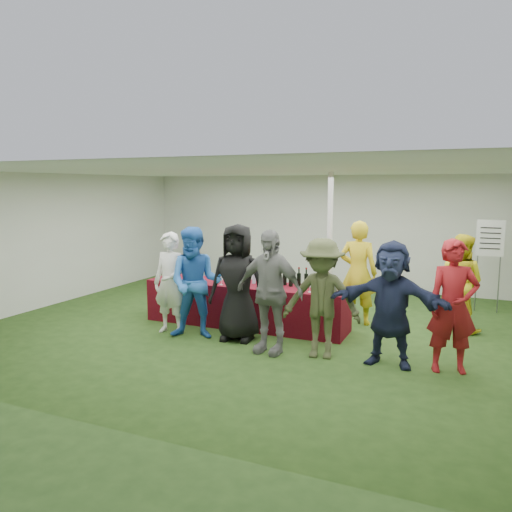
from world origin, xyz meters
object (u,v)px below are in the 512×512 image
at_px(customer_1, 196,283).
at_px(customer_3, 269,291).
at_px(dump_bucket, 330,288).
at_px(customer_2, 237,282).
at_px(customer_0, 170,283).
at_px(customer_6, 453,306).
at_px(customer_4, 322,299).
at_px(staff_back, 460,283).
at_px(serving_table, 246,305).
at_px(wine_list_sign, 490,245).
at_px(customer_5, 391,304).
at_px(staff_pourer, 358,273).

xyz_separation_m(customer_1, customer_3, (1.35, -0.19, 0.01)).
height_order(dump_bucket, customer_2, customer_2).
height_order(customer_0, customer_6, customer_6).
height_order(customer_4, customer_6, customer_6).
bearing_deg(staff_back, customer_4, 74.80).
distance_m(serving_table, staff_back, 3.67).
distance_m(serving_table, dump_bucket, 1.65).
bearing_deg(wine_list_sign, dump_bucket, -128.35).
distance_m(customer_1, customer_2, 0.68).
bearing_deg(customer_5, wine_list_sign, 73.65).
relative_size(serving_table, staff_pourer, 1.95).
relative_size(customer_0, customer_4, 0.99).
distance_m(dump_bucket, staff_back, 2.34).
bearing_deg(staff_pourer, serving_table, 27.98).
relative_size(customer_3, customer_6, 1.03).
bearing_deg(customer_2, staff_back, 25.23).
distance_m(customer_3, customer_5, 1.72).
distance_m(staff_back, customer_2, 3.77).
bearing_deg(staff_pourer, customer_1, 41.02).
distance_m(serving_table, customer_1, 1.18).
bearing_deg(customer_5, customer_0, -178.89).
xyz_separation_m(dump_bucket, staff_back, (1.88, 1.40, -0.01)).
distance_m(staff_back, customer_5, 2.32).
xyz_separation_m(customer_1, customer_6, (3.85, 0.04, -0.02)).
bearing_deg(customer_1, staff_pourer, 24.09).
bearing_deg(serving_table, customer_3, -51.62).
distance_m(wine_list_sign, staff_pourer, 2.85).
bearing_deg(customer_2, customer_0, 179.21).
height_order(dump_bucket, customer_0, customer_0).
bearing_deg(customer_1, staff_back, 12.66).
distance_m(staff_back, customer_6, 2.10).
distance_m(wine_list_sign, customer_0, 6.10).
bearing_deg(customer_0, dump_bucket, 16.51).
height_order(wine_list_sign, staff_pourer, staff_pourer).
bearing_deg(customer_3, dump_bucket, 61.95).
height_order(serving_table, customer_3, customer_3).
relative_size(serving_table, customer_6, 2.04).
height_order(staff_pourer, customer_4, staff_pourer).
bearing_deg(staff_pourer, staff_back, -170.29).
distance_m(staff_pourer, customer_6, 2.46).
xyz_separation_m(customer_0, customer_1, (0.52, -0.07, 0.05)).
bearing_deg(staff_pourer, customer_6, 132.45).
bearing_deg(dump_bucket, customer_1, -159.67).
distance_m(customer_0, customer_5, 3.59).
relative_size(serving_table, wine_list_sign, 2.00).
xyz_separation_m(serving_table, staff_back, (3.44, 1.18, 0.45)).
bearing_deg(staff_pourer, customer_5, 114.82).
height_order(dump_bucket, customer_1, customer_1).
bearing_deg(customer_2, customer_3, -34.20).
distance_m(customer_2, customer_6, 3.19).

